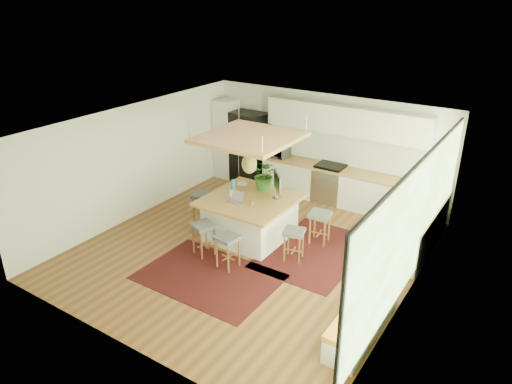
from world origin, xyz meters
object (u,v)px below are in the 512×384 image
Objects in this scene: stool_left_side at (204,209)px; fridge at (249,150)px; laptop at (235,197)px; island at (250,218)px; island_plant at (265,178)px; stool_right_front at (294,244)px; stool_near_left at (204,239)px; monitor at (277,187)px; stool_near_right at (228,251)px; microwave at (278,149)px; stool_right_back at (320,228)px.

fridge is at bearing 101.67° from stool_left_side.
stool_left_side is 2.29× the size of laptop.
fridge is 2.87m from stool_left_side.
island_plant is (-0.00, 0.60, 0.74)m from island.
stool_near_left is at bearing -153.62° from stool_right_front.
stool_right_front is 1.34m from monitor.
fridge is at bearing 118.63° from stool_near_right.
laptop is at bearing -179.80° from stool_right_front.
stool_left_side reaches higher than stool_near_right.
microwave is (-2.20, 3.03, 0.78)m from stool_right_front.
fridge is at bearing 119.20° from laptop.
microwave is 2.29m from island_plant.
microwave is at bearing 108.87° from island.
microwave is (0.94, -0.02, 0.21)m from fridge.
stool_near_right is at bearing -72.64° from microwave.
island is at bearing -96.00° from monitor.
stool_right_front is at bearing 44.72° from stool_near_right.
fridge is at bearing 131.23° from island_plant.
island_plant is at bearing -38.32° from fridge.
stool_left_side is at bearing -178.45° from island.
stool_near_left is at bearing -50.86° from stool_left_side.
island is 0.95m from island_plant.
monitor is at bearing 84.85° from stool_near_right.
stool_left_side is at bearing -153.69° from island_plant.
microwave reaches higher than stool_near_left.
island is 2.62× the size of stool_near_left.
stool_right_front is at bearing 26.38° from stool_near_left.
stool_near_left reaches higher than stool_near_right.
stool_right_back is (1.78, 1.75, 0.00)m from stool_near_left.
island is at bearing 165.39° from stool_right_front.
stool_near_right is 0.98× the size of island_plant.
stool_left_side reaches higher than stool_near_left.
fridge reaches higher than monitor.
stool_right_back is at bearing 22.93° from island.
fridge reaches higher than stool_near_right.
stool_near_right is 1.11× the size of monitor.
fridge is 3.50m from laptop.
island is 2.93m from microwave.
monitor reaches higher than laptop.
monitor is at bearing -165.17° from stool_right_back.
stool_right_back is 1.27m from monitor.
stool_near_left is at bearing 170.03° from stool_near_right.
microwave is at bearing 98.00° from stool_near_left.
stool_right_back is 3.23m from microwave.
stool_right_front is 1.80m from island_plant.
monitor is at bearing 60.49° from stool_near_left.
island is 3.05× the size of microwave.
microwave is at bearing 107.37° from stool_near_right.
stool_near_left is 1.02× the size of stool_near_right.
microwave is at bearing 104.23° from laptop.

